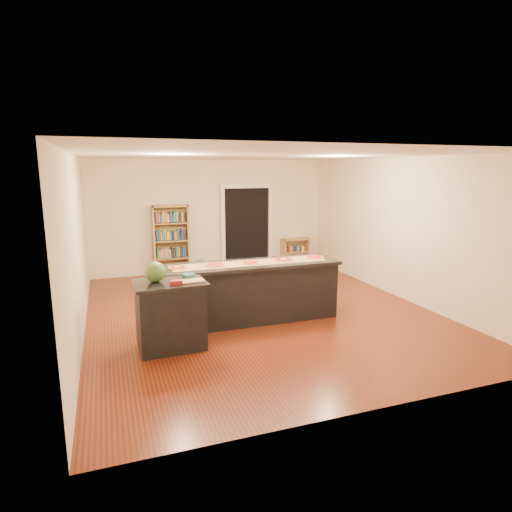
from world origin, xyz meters
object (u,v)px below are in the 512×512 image
object	(u,v)px
side_counter	(171,315)
low_shelf	(295,252)
watermelon	(155,272)
kitchen_island	(250,291)
bookshelf	(171,241)
waste_bin	(200,267)

from	to	relation	value
side_counter	low_shelf	distance (m)	5.93
low_shelf	watermelon	distance (m)	6.07
kitchen_island	bookshelf	size ratio (longest dim) A/B	1.78
kitchen_island	side_counter	distance (m)	1.64
kitchen_island	low_shelf	world-z (taller)	kitchen_island
bookshelf	watermelon	xyz separation A→B (m)	(-0.86, -4.35, 0.28)
side_counter	bookshelf	distance (m)	4.46
bookshelf	waste_bin	bearing A→B (deg)	-4.99
bookshelf	low_shelf	size ratio (longest dim) A/B	2.32
side_counter	watermelon	xyz separation A→B (m)	(-0.19, 0.05, 0.64)
low_shelf	kitchen_island	bearing A→B (deg)	-124.59
waste_bin	watermelon	world-z (taller)	watermelon
kitchen_island	watermelon	world-z (taller)	watermelon
bookshelf	kitchen_island	bearing A→B (deg)	-77.83
kitchen_island	low_shelf	xyz separation A→B (m)	(2.52, 3.65, -0.14)
bookshelf	waste_bin	distance (m)	0.98
kitchen_island	waste_bin	xyz separation A→B (m)	(-0.09, 3.60, -0.34)
kitchen_island	low_shelf	bearing A→B (deg)	55.79
bookshelf	watermelon	bearing A→B (deg)	-101.17
bookshelf	low_shelf	xyz separation A→B (m)	(3.31, -0.01, -0.49)
side_counter	low_shelf	bearing A→B (deg)	45.39
kitchen_island	side_counter	bearing A→B (deg)	-153.04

